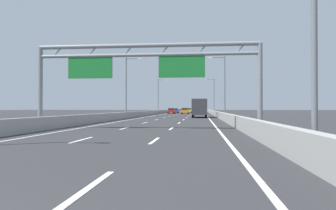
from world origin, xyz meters
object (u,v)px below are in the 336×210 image
(red_car, at_px, (171,111))
(orange_car, at_px, (185,111))
(streetlamp_right_far, at_px, (213,94))
(yellow_car, at_px, (189,110))
(streetlamp_left_far, at_px, (159,94))
(black_car, at_px, (198,111))
(streetlamp_left_mid, at_px, (128,84))
(streetlamp_right_mid, at_px, (223,83))
(box_truck, at_px, (199,107))
(blue_car, at_px, (175,111))
(sign_gantry, at_px, (144,64))

(red_car, bearing_deg, orange_car, -16.84)
(streetlamp_right_far, xyz_separation_m, yellow_car, (-7.22, 16.21, -4.63))
(streetlamp_left_far, height_order, black_car, streetlamp_left_far)
(streetlamp_left_far, bearing_deg, streetlamp_left_mid, -90.00)
(streetlamp_right_mid, xyz_separation_m, yellow_car, (-7.22, 55.02, -4.63))
(streetlamp_right_far, bearing_deg, box_truck, -95.77)
(streetlamp_right_far, relative_size, red_car, 2.06)
(streetlamp_right_mid, relative_size, yellow_car, 2.27)
(streetlamp_right_mid, height_order, streetlamp_left_far, same)
(streetlamp_left_far, xyz_separation_m, orange_car, (7.39, -3.94, -4.61))
(red_car, relative_size, black_car, 1.01)
(streetlamp_left_mid, xyz_separation_m, yellow_car, (7.71, 55.02, -4.63))
(black_car, bearing_deg, box_truck, -89.27)
(red_car, bearing_deg, yellow_car, 78.19)
(blue_car, xyz_separation_m, box_truck, (7.42, -44.83, 0.92))
(sign_gantry, relative_size, streetlamp_right_mid, 1.77)
(black_car, xyz_separation_m, blue_car, (-6.95, 8.02, -0.06))
(red_car, bearing_deg, streetlamp_right_far, 14.18)
(yellow_car, relative_size, blue_car, 0.92)
(streetlamp_right_mid, distance_m, blue_car, 49.22)
(black_car, height_order, orange_car, orange_car)
(blue_car, distance_m, orange_car, 13.34)
(streetlamp_left_far, bearing_deg, box_truck, -72.52)
(streetlamp_right_far, xyz_separation_m, blue_car, (-11.05, 8.93, -4.67))
(sign_gantry, distance_m, blue_car, 74.18)
(streetlamp_left_mid, distance_m, black_car, 41.43)
(sign_gantry, relative_size, yellow_car, 4.01)
(sign_gantry, xyz_separation_m, yellow_car, (0.43, 81.27, -4.07))
(streetlamp_right_mid, distance_m, streetlamp_right_far, 38.81)
(blue_car, bearing_deg, streetlamp_right_mid, -76.97)
(black_car, bearing_deg, blue_car, 130.92)
(streetlamp_right_far, relative_size, blue_car, 2.08)
(orange_car, bearing_deg, blue_car, 105.25)
(orange_car, bearing_deg, red_car, 163.16)
(orange_car, bearing_deg, sign_gantry, -90.11)
(streetlamp_left_far, bearing_deg, yellow_car, 64.57)
(streetlamp_left_mid, bearing_deg, black_car, 74.74)
(streetlamp_left_mid, height_order, streetlamp_right_far, same)
(red_car, xyz_separation_m, orange_car, (3.67, -1.11, 0.02))
(streetlamp_right_mid, bearing_deg, streetlamp_left_far, 111.04)
(streetlamp_left_mid, xyz_separation_m, red_car, (3.72, 35.98, -4.64))
(streetlamp_right_mid, xyz_separation_m, red_car, (-11.21, 35.98, -4.64))
(streetlamp_right_far, relative_size, box_truck, 1.25)
(sign_gantry, height_order, red_car, sign_gantry)
(orange_car, bearing_deg, box_truck, -83.02)
(streetlamp_left_mid, relative_size, box_truck, 1.25)
(streetlamp_left_mid, relative_size, orange_car, 2.20)
(sign_gantry, xyz_separation_m, streetlamp_right_far, (7.65, 65.06, 0.57))
(sign_gantry, relative_size, streetlamp_right_far, 1.77)
(sign_gantry, distance_m, streetlamp_left_mid, 27.25)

